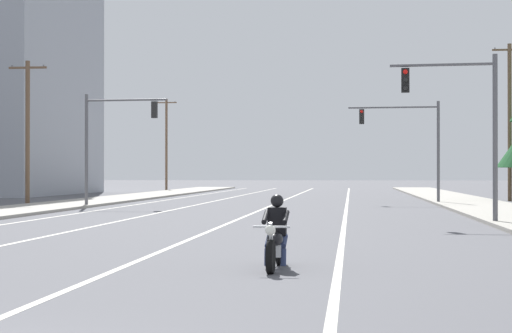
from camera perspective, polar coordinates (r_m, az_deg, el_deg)
name	(u,v)px	position (r m, az deg, el deg)	size (l,w,h in m)	color
lane_stripe_center	(277,203)	(52.95, 1.41, -2.45)	(0.16, 100.00, 0.01)	beige
lane_stripe_left	(206,203)	(53.51, -3.33, -2.42)	(0.16, 100.00, 0.01)	beige
lane_stripe_right	(347,203)	(52.76, 6.06, -2.45)	(0.16, 100.00, 0.01)	beige
lane_stripe_far_left	(150,203)	(54.23, -7.08, -2.40)	(0.16, 100.00, 0.01)	beige
sidewalk_kerb_right	(482,206)	(48.28, 14.77, -2.55)	(4.40, 110.00, 0.14)	#9E998E
sidewalk_kerb_left	(69,204)	(50.41, -12.35, -2.47)	(4.40, 110.00, 0.14)	#9E998E
motorcycle_with_rider	(276,239)	(16.89, 1.32, -4.84)	(0.70, 2.19, 1.46)	black
traffic_signal_near_right	(465,114)	(32.25, 13.72, 3.41)	(3.86, 0.41, 6.20)	#56565B
traffic_signal_near_left	(109,133)	(47.64, -9.72, 2.24)	(4.64, 0.46, 6.20)	#56565B
traffic_signal_mid_right	(412,135)	(52.69, 10.30, 2.04)	(5.48, 0.37, 6.20)	#56565B
utility_pole_left_near	(28,129)	(51.70, -14.94, 2.41)	(2.27, 0.26, 8.41)	brown
utility_pole_right_far	(510,119)	(59.04, 16.50, 3.04)	(2.25, 0.26, 10.40)	brown
utility_pole_left_far	(166,142)	(92.89, -5.97, 1.60)	(2.23, 0.26, 9.83)	brown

